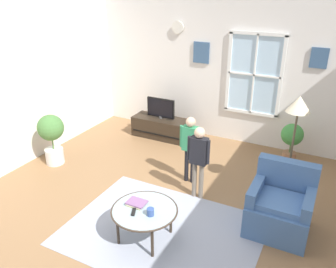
{
  "coord_description": "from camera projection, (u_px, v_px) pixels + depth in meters",
  "views": [
    {
      "loc": [
        1.84,
        -3.39,
        2.97
      ],
      "look_at": [
        -0.19,
        0.59,
        0.98
      ],
      "focal_mm": 37.05,
      "sensor_mm": 36.0,
      "label": 1
    }
  ],
  "objects": [
    {
      "name": "remote_near_books",
      "position": [
        134.0,
        212.0,
        4.13
      ],
      "size": [
        0.09,
        0.14,
        0.02
      ],
      "primitive_type": "cube",
      "rotation": [
        0.0,
        0.0,
        0.41
      ],
      "color": "black",
      "rests_on": "coffee_table"
    },
    {
      "name": "area_rug",
      "position": [
        163.0,
        231.0,
        4.47
      ],
      "size": [
        2.44,
        1.82,
        0.01
      ],
      "primitive_type": "cube",
      "color": "#999EAD",
      "rests_on": "ground_plane"
    },
    {
      "name": "cup",
      "position": [
        150.0,
        212.0,
        4.07
      ],
      "size": [
        0.09,
        0.09,
        0.09
      ],
      "primitive_type": "cylinder",
      "color": "#334C8C",
      "rests_on": "coffee_table"
    },
    {
      "name": "potted_plant_corner",
      "position": [
        52.0,
        134.0,
        5.92
      ],
      "size": [
        0.45,
        0.45,
        0.9
      ],
      "color": "silver",
      "rests_on": "ground_plane"
    },
    {
      "name": "armchair",
      "position": [
        280.0,
        207.0,
        4.41
      ],
      "size": [
        0.76,
        0.74,
        0.87
      ],
      "color": "#476B9E",
      "rests_on": "ground_plane"
    },
    {
      "name": "coffee_table",
      "position": [
        144.0,
        211.0,
        4.2
      ],
      "size": [
        0.82,
        0.82,
        0.43
      ],
      "color": "#99B2B7",
      "rests_on": "ground_plane"
    },
    {
      "name": "tv_stand",
      "position": [
        161.0,
        127.0,
        7.1
      ],
      "size": [
        1.16,
        0.47,
        0.41
      ],
      "color": "#2D2319",
      "rests_on": "ground_plane"
    },
    {
      "name": "ground_plane",
      "position": [
        161.0,
        218.0,
        4.74
      ],
      "size": [
        6.28,
        6.41,
        0.02
      ],
      "primitive_type": "cube",
      "color": "olive"
    },
    {
      "name": "back_wall",
      "position": [
        234.0,
        67.0,
        6.55
      ],
      "size": [
        5.68,
        0.17,
        2.92
      ],
      "color": "silver",
      "rests_on": "ground_plane"
    },
    {
      "name": "television",
      "position": [
        161.0,
        108.0,
        6.93
      ],
      "size": [
        0.59,
        0.08,
        0.42
      ],
      "color": "#4C4C4C",
      "rests_on": "tv_stand"
    },
    {
      "name": "book_stack",
      "position": [
        137.0,
        203.0,
        4.28
      ],
      "size": [
        0.24,
        0.2,
        0.04
      ],
      "color": "#BCBC85",
      "rests_on": "coffee_table"
    },
    {
      "name": "floor_lamp",
      "position": [
        297.0,
        115.0,
        4.57
      ],
      "size": [
        0.32,
        0.32,
        1.6
      ],
      "color": "black",
      "rests_on": "ground_plane"
    },
    {
      "name": "person_black_shirt",
      "position": [
        199.0,
        155.0,
        4.9
      ],
      "size": [
        0.34,
        0.15,
        1.12
      ],
      "color": "#726656",
      "rests_on": "ground_plane"
    },
    {
      "name": "person_green_shirt",
      "position": [
        190.0,
        142.0,
        5.31
      ],
      "size": [
        0.33,
        0.15,
        1.1
      ],
      "color": "black",
      "rests_on": "ground_plane"
    },
    {
      "name": "potted_plant_by_window",
      "position": [
        292.0,
        138.0,
        6.01
      ],
      "size": [
        0.38,
        0.38,
        0.72
      ],
      "color": "#9E6B4C",
      "rests_on": "ground_plane"
    }
  ]
}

